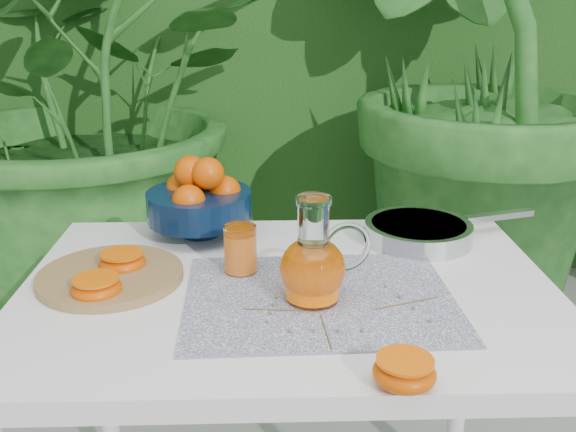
{
  "coord_description": "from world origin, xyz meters",
  "views": [
    {
      "loc": [
        -0.02,
        -1.17,
        1.28
      ],
      "look_at": [
        0.01,
        -0.07,
        0.88
      ],
      "focal_mm": 40.0,
      "sensor_mm": 36.0,
      "label": 1
    }
  ],
  "objects_px": {
    "juice_pitcher": "(314,265)",
    "saute_pan": "(420,231)",
    "white_table": "(288,323)",
    "cutting_board": "(111,276)",
    "fruit_bowl": "(200,199)"
  },
  "relations": [
    {
      "from": "juice_pitcher",
      "to": "saute_pan",
      "type": "height_order",
      "value": "juice_pitcher"
    },
    {
      "from": "white_table",
      "to": "saute_pan",
      "type": "bearing_deg",
      "value": 35.65
    },
    {
      "from": "white_table",
      "to": "cutting_board",
      "type": "relative_size",
      "value": 3.65
    },
    {
      "from": "juice_pitcher",
      "to": "white_table",
      "type": "bearing_deg",
      "value": 122.21
    },
    {
      "from": "fruit_bowl",
      "to": "white_table",
      "type": "bearing_deg",
      "value": -54.78
    },
    {
      "from": "cutting_board",
      "to": "white_table",
      "type": "bearing_deg",
      "value": -5.12
    },
    {
      "from": "white_table",
      "to": "fruit_bowl",
      "type": "height_order",
      "value": "fruit_bowl"
    },
    {
      "from": "juice_pitcher",
      "to": "fruit_bowl",
      "type": "bearing_deg",
      "value": 124.63
    },
    {
      "from": "saute_pan",
      "to": "juice_pitcher",
      "type": "bearing_deg",
      "value": -132.07
    },
    {
      "from": "fruit_bowl",
      "to": "saute_pan",
      "type": "xyz_separation_m",
      "value": [
        0.48,
        -0.06,
        -0.06
      ]
    },
    {
      "from": "cutting_board",
      "to": "fruit_bowl",
      "type": "xyz_separation_m",
      "value": [
        0.15,
        0.24,
        0.08
      ]
    },
    {
      "from": "juice_pitcher",
      "to": "saute_pan",
      "type": "distance_m",
      "value": 0.38
    },
    {
      "from": "saute_pan",
      "to": "fruit_bowl",
      "type": "bearing_deg",
      "value": 173.44
    },
    {
      "from": "fruit_bowl",
      "to": "saute_pan",
      "type": "distance_m",
      "value": 0.49
    },
    {
      "from": "fruit_bowl",
      "to": "juice_pitcher",
      "type": "bearing_deg",
      "value": -55.37
    }
  ]
}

